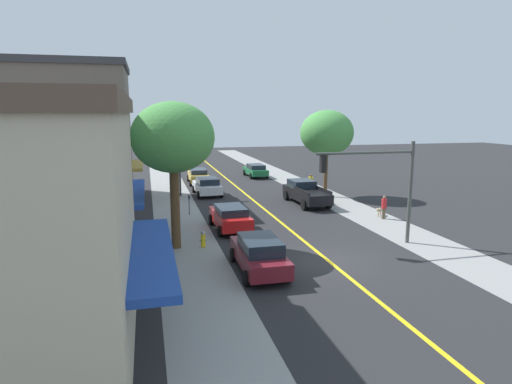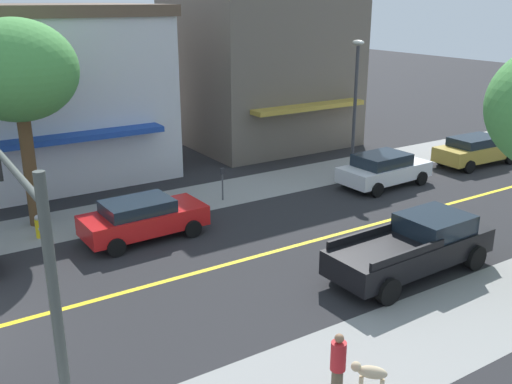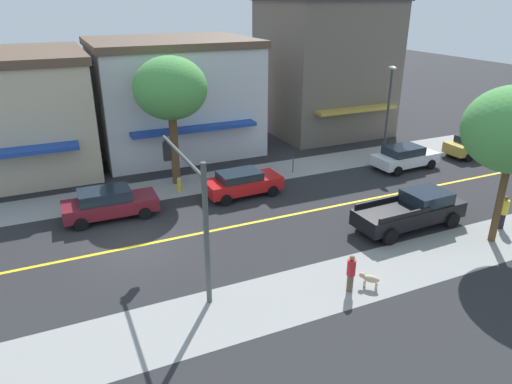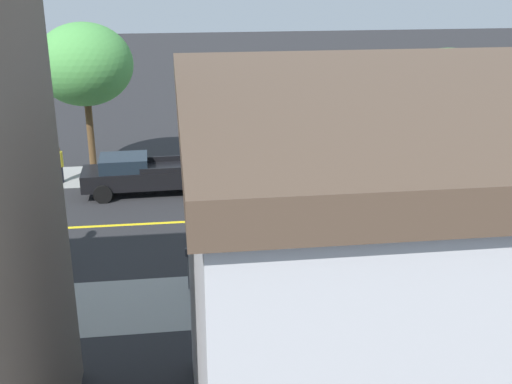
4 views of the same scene
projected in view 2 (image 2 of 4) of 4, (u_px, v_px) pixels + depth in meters
brick_apartment_block at (35, 92)px, 27.34m from camera, size 10.12×11.16×7.92m
corner_shop_building at (259, 49)px, 33.36m from camera, size 9.93×9.24×10.79m
street_tree_right_corner at (17, 72)px, 20.16m from camera, size 4.23×4.23×7.59m
fire_hydrant at (39, 226)px, 20.64m from camera, size 0.44×0.24×0.87m
parking_meter at (222, 179)px, 24.35m from camera, size 0.12×0.18×1.42m
traffic_light_mast at (27, 237)px, 11.35m from camera, size 5.57×0.32×5.54m
street_lamp at (356, 93)px, 27.14m from camera, size 0.70×0.36×6.37m
red_sedan_left_curb at (143, 218)px, 20.50m from camera, size 2.18×4.43×1.46m
white_sedan_left_curb at (384, 169)px, 26.28m from camera, size 2.27×4.47×1.52m
gold_sedan_left_curb at (476, 150)px, 29.64m from camera, size 2.09×4.79×1.49m
black_pickup_truck at (415, 246)px, 17.88m from camera, size 2.33×5.80×1.75m
pedestrian_red_shirt at (338, 365)px, 12.20m from camera, size 0.33×0.33×1.57m
small_dog at (370, 372)px, 12.66m from camera, size 0.71×0.69×0.61m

